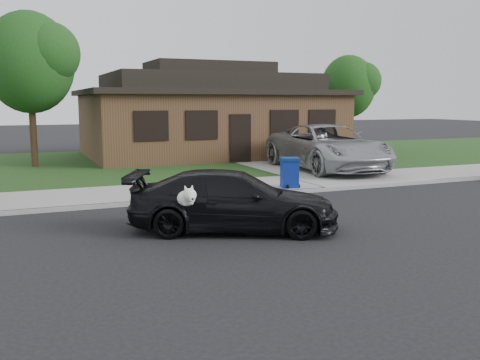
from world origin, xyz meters
name	(u,v)px	position (x,y,z in m)	size (l,w,h in m)	color
ground	(267,225)	(0.00, 0.00, 0.00)	(120.00, 120.00, 0.00)	black
sidewalk	(198,190)	(0.00, 5.00, 0.06)	(60.00, 3.00, 0.12)	gray
curb	(214,198)	(0.00, 3.50, 0.06)	(60.00, 0.12, 0.12)	gray
lawn	(142,163)	(0.00, 13.00, 0.07)	(60.00, 13.00, 0.13)	#193814
driveway	(290,164)	(6.00, 10.00, 0.07)	(4.50, 13.00, 0.14)	gray
sedan	(233,201)	(-0.91, -0.18, 0.66)	(4.92, 3.59, 1.32)	black
minivan	(327,147)	(6.19, 7.28, 1.03)	(2.97, 6.43, 1.79)	#A5A8AC
recycling_bin	(290,172)	(2.74, 4.01, 0.60)	(0.71, 0.71, 0.95)	navy
house	(210,115)	(4.00, 15.00, 2.13)	(12.60, 8.60, 4.65)	#422B1C
tree_0	(34,61)	(-4.34, 12.88, 4.48)	(3.78, 3.60, 6.34)	#332114
tree_1	(351,85)	(12.14, 14.40, 3.71)	(3.15, 3.00, 5.25)	#332114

